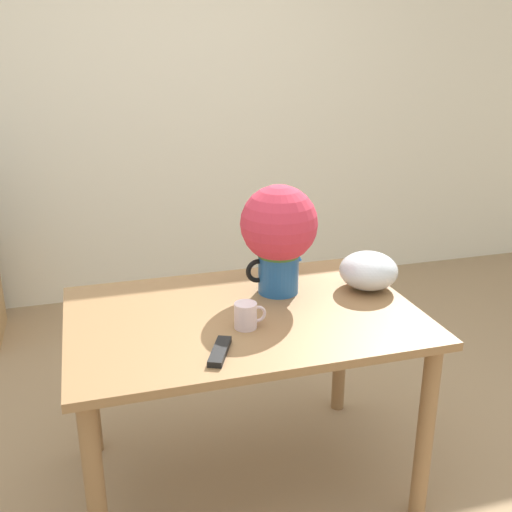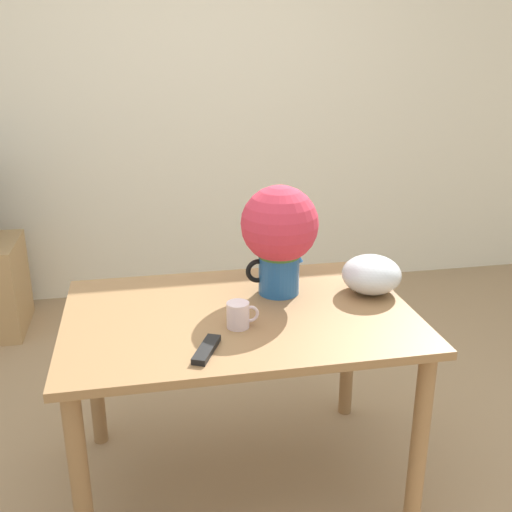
# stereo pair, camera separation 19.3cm
# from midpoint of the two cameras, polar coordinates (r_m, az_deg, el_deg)

# --- Properties ---
(ground_plane) EXTENTS (12.00, 12.00, 0.00)m
(ground_plane) POSITION_cam_midpoint_polar(r_m,az_deg,el_deg) (2.55, -2.98, -20.52)
(ground_plane) COLOR #9E7F5B
(wall_back) EXTENTS (8.00, 0.05, 2.60)m
(wall_back) POSITION_cam_midpoint_polar(r_m,az_deg,el_deg) (3.97, -10.48, 14.42)
(wall_back) COLOR #EDE5CC
(wall_back) RESTS_ON ground_plane
(table) EXTENTS (1.24, 0.84, 0.74)m
(table) POSITION_cam_midpoint_polar(r_m,az_deg,el_deg) (2.20, -3.74, -7.88)
(table) COLOR olive
(table) RESTS_ON ground_plane
(flower_vase) EXTENTS (0.29, 0.29, 0.42)m
(flower_vase) POSITION_cam_midpoint_polar(r_m,az_deg,el_deg) (2.23, -0.28, 2.23)
(flower_vase) COLOR #235B9E
(flower_vase) RESTS_ON table
(coffee_mug) EXTENTS (0.11, 0.08, 0.09)m
(coffee_mug) POSITION_cam_midpoint_polar(r_m,az_deg,el_deg) (2.02, -3.67, -5.72)
(coffee_mug) COLOR silver
(coffee_mug) RESTS_ON table
(white_bowl) EXTENTS (0.23, 0.23, 0.15)m
(white_bowl) POSITION_cam_midpoint_polar(r_m,az_deg,el_deg) (2.34, 8.37, -1.42)
(white_bowl) COLOR silver
(white_bowl) RESTS_ON table
(remote_control) EXTENTS (0.11, 0.18, 0.02)m
(remote_control) POSITION_cam_midpoint_polar(r_m,az_deg,el_deg) (1.88, -6.44, -9.08)
(remote_control) COLOR black
(remote_control) RESTS_ON table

